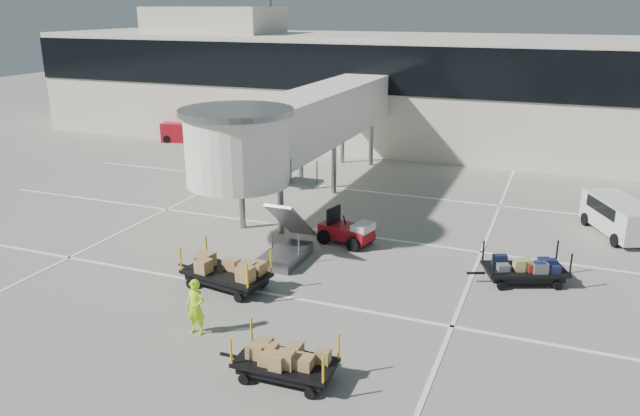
# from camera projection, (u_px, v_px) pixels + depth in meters

# --- Properties ---
(ground) EXTENTS (140.00, 140.00, 0.00)m
(ground) POSITION_uv_depth(u_px,v_px,m) (261.00, 322.00, 20.84)
(ground) COLOR #ABA798
(ground) RESTS_ON ground
(lane_markings) EXTENTS (40.00, 30.00, 0.02)m
(lane_markings) POSITION_uv_depth(u_px,v_px,m) (338.00, 230.00, 29.32)
(lane_markings) COLOR white
(lane_markings) RESTS_ON ground
(terminal) EXTENTS (64.00, 12.11, 15.20)m
(terminal) POSITION_uv_depth(u_px,v_px,m) (438.00, 90.00, 46.17)
(terminal) COLOR beige
(terminal) RESTS_ON ground
(jet_bridge) EXTENTS (5.70, 20.40, 6.03)m
(jet_bridge) POSITION_uv_depth(u_px,v_px,m) (298.00, 125.00, 31.75)
(jet_bridge) COLOR white
(jet_bridge) RESTS_ON ground
(baggage_tug) EXTENTS (2.56, 1.96, 1.55)m
(baggage_tug) POSITION_uv_depth(u_px,v_px,m) (347.00, 231.00, 27.54)
(baggage_tug) COLOR maroon
(baggage_tug) RESTS_ON ground
(suitcase_cart) EXTENTS (3.71, 2.53, 1.45)m
(suitcase_cart) POSITION_uv_depth(u_px,v_px,m) (525.00, 270.00, 23.61)
(suitcase_cart) COLOR black
(suitcase_cart) RESTS_ON ground
(box_cart_near) EXTENTS (3.50, 1.49, 1.37)m
(box_cart_near) POSITION_uv_depth(u_px,v_px,m) (285.00, 361.00, 17.46)
(box_cart_near) COLOR black
(box_cart_near) RESTS_ON ground
(box_cart_far) EXTENTS (4.05, 2.09, 1.55)m
(box_cart_far) POSITION_uv_depth(u_px,v_px,m) (225.00, 272.00, 23.15)
(box_cart_far) COLOR black
(box_cart_far) RESTS_ON ground
(ground_worker) EXTENTS (0.68, 0.45, 1.86)m
(ground_worker) POSITION_uv_depth(u_px,v_px,m) (196.00, 307.00, 19.81)
(ground_worker) COLOR #9DE217
(ground_worker) RESTS_ON ground
(minivan) EXTENTS (3.37, 4.63, 1.63)m
(minivan) POSITION_uv_depth(u_px,v_px,m) (619.00, 214.00, 28.51)
(minivan) COLOR silver
(minivan) RESTS_ON ground
(belt_loader) EXTENTS (4.22, 2.45, 1.92)m
(belt_loader) POSITION_uv_depth(u_px,v_px,m) (187.00, 132.00, 48.34)
(belt_loader) COLOR maroon
(belt_loader) RESTS_ON ground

